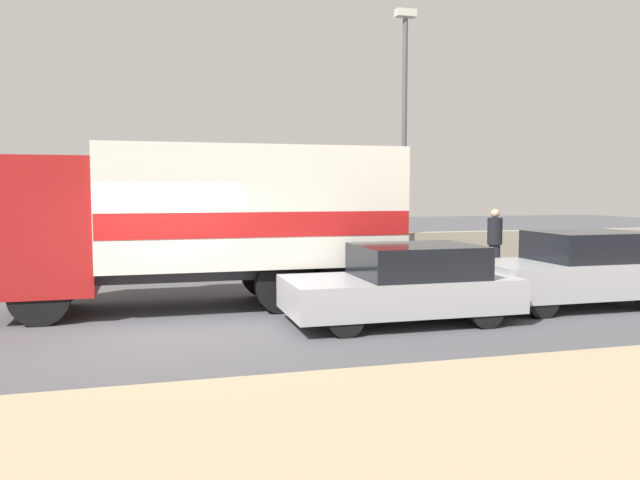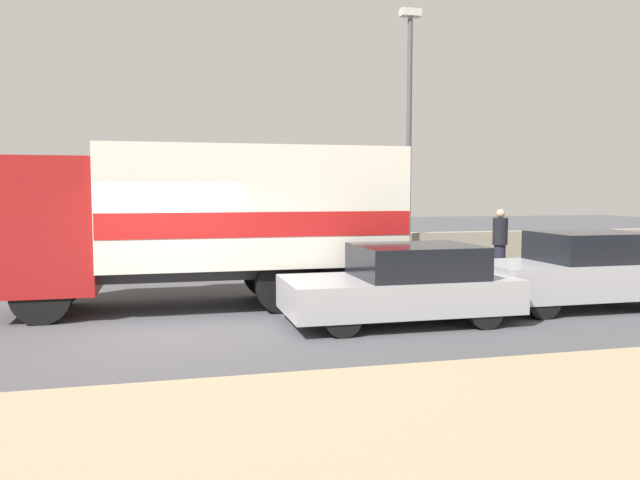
{
  "view_description": "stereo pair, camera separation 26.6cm",
  "coord_description": "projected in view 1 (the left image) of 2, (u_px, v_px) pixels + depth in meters",
  "views": [
    {
      "loc": [
        -0.28,
        -10.7,
        2.36
      ],
      "look_at": [
        2.81,
        0.71,
        1.41
      ],
      "focal_mm": 35.0,
      "sensor_mm": 36.0,
      "label": 1
    },
    {
      "loc": [
        -0.03,
        -10.76,
        2.36
      ],
      "look_at": [
        2.81,
        0.71,
        1.41
      ],
      "focal_mm": 35.0,
      "sensor_mm": 36.0,
      "label": 2
    }
  ],
  "objects": [
    {
      "name": "stone_wall_backdrop",
      "position": [
        163.0,
        259.0,
        16.2
      ],
      "size": [
        60.0,
        0.35,
        1.13
      ],
      "color": "gray",
      "rests_on": "ground_plane"
    },
    {
      "name": "pedestrian",
      "position": [
        495.0,
        241.0,
        17.03
      ],
      "size": [
        0.4,
        0.4,
        1.84
      ],
      "color": "#1E1E2D",
      "rests_on": "ground_plane"
    },
    {
      "name": "street_lamp",
      "position": [
        404.0,
        124.0,
        17.19
      ],
      "size": [
        0.56,
        0.28,
        7.26
      ],
      "color": "#4C4C51",
      "rests_on": "ground_plane"
    },
    {
      "name": "car_sedan_second",
      "position": [
        576.0,
        270.0,
        12.54
      ],
      "size": [
        3.98,
        1.77,
        1.52
      ],
      "rotation": [
        0.0,
        0.0,
        3.14
      ],
      "color": "#9E9EA3",
      "rests_on": "ground_plane"
    },
    {
      "name": "ground_plane",
      "position": [
        171.0,
        330.0,
        10.55
      ],
      "size": [
        80.0,
        80.0,
        0.0
      ],
      "primitive_type": "plane",
      "color": "#47474C"
    },
    {
      "name": "car_hatchback",
      "position": [
        404.0,
        284.0,
        11.1
      ],
      "size": [
        4.07,
        1.88,
        1.39
      ],
      "rotation": [
        0.0,
        0.0,
        3.14
      ],
      "color": "#9E9EA3",
      "rests_on": "ground_plane"
    },
    {
      "name": "box_truck",
      "position": [
        213.0,
        216.0,
        12.46
      ],
      "size": [
        7.73,
        2.48,
        3.21
      ],
      "rotation": [
        0.0,
        0.0,
        3.14
      ],
      "color": "maroon",
      "rests_on": "ground_plane"
    }
  ]
}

